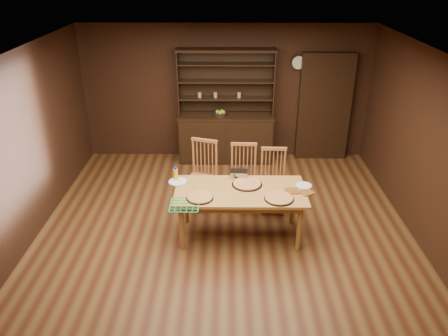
{
  "coord_description": "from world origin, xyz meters",
  "views": [
    {
      "loc": [
        0.04,
        -5.22,
        3.69
      ],
      "look_at": [
        -0.01,
        0.4,
        0.95
      ],
      "focal_mm": 35.0,
      "sensor_mm": 36.0,
      "label": 1
    }
  ],
  "objects_px": {
    "china_hutch": "(226,132)",
    "juice_bottle": "(176,174)",
    "dining_table": "(240,195)",
    "chair_left": "(203,171)",
    "chair_right": "(273,178)",
    "chair_center": "(243,174)"
  },
  "relations": [
    {
      "from": "chair_center",
      "to": "juice_bottle",
      "type": "relative_size",
      "value": 5.21
    },
    {
      "from": "dining_table",
      "to": "chair_right",
      "type": "relative_size",
      "value": 1.78
    },
    {
      "from": "chair_left",
      "to": "juice_bottle",
      "type": "height_order",
      "value": "chair_left"
    },
    {
      "from": "chair_left",
      "to": "chair_center",
      "type": "height_order",
      "value": "chair_left"
    },
    {
      "from": "chair_left",
      "to": "chair_right",
      "type": "distance_m",
      "value": 1.12
    },
    {
      "from": "china_hutch",
      "to": "chair_right",
      "type": "xyz_separation_m",
      "value": [
        0.75,
        -1.86,
        -0.05
      ]
    },
    {
      "from": "china_hutch",
      "to": "dining_table",
      "type": "height_order",
      "value": "china_hutch"
    },
    {
      "from": "dining_table",
      "to": "chair_left",
      "type": "xyz_separation_m",
      "value": [
        -0.57,
        0.91,
        -0.08
      ]
    },
    {
      "from": "chair_left",
      "to": "chair_center",
      "type": "distance_m",
      "value": 0.65
    },
    {
      "from": "dining_table",
      "to": "chair_center",
      "type": "relative_size",
      "value": 1.73
    },
    {
      "from": "china_hutch",
      "to": "dining_table",
      "type": "relative_size",
      "value": 1.19
    },
    {
      "from": "chair_right",
      "to": "juice_bottle",
      "type": "height_order",
      "value": "chair_right"
    },
    {
      "from": "chair_left",
      "to": "chair_right",
      "type": "height_order",
      "value": "chair_left"
    },
    {
      "from": "chair_center",
      "to": "chair_right",
      "type": "relative_size",
      "value": 1.03
    },
    {
      "from": "china_hutch",
      "to": "chair_left",
      "type": "bearing_deg",
      "value": -101.69
    },
    {
      "from": "china_hutch",
      "to": "juice_bottle",
      "type": "xyz_separation_m",
      "value": [
        -0.71,
        -2.34,
        0.25
      ]
    },
    {
      "from": "chair_right",
      "to": "juice_bottle",
      "type": "xyz_separation_m",
      "value": [
        -1.47,
        -0.48,
        0.3
      ]
    },
    {
      "from": "dining_table",
      "to": "juice_bottle",
      "type": "distance_m",
      "value": 0.99
    },
    {
      "from": "chair_center",
      "to": "china_hutch",
      "type": "bearing_deg",
      "value": 101.13
    },
    {
      "from": "chair_right",
      "to": "juice_bottle",
      "type": "bearing_deg",
      "value": -160.33
    },
    {
      "from": "china_hutch",
      "to": "juice_bottle",
      "type": "height_order",
      "value": "china_hutch"
    },
    {
      "from": "chair_left",
      "to": "juice_bottle",
      "type": "relative_size",
      "value": 5.46
    }
  ]
}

